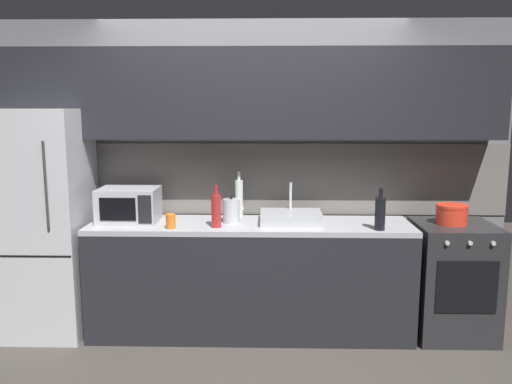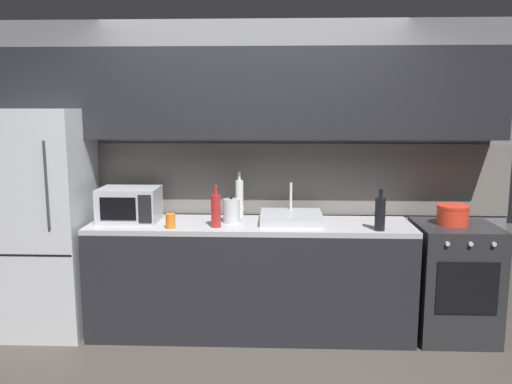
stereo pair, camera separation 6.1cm
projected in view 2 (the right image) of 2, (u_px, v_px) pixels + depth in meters
The scene contains 12 objects.
back_wall at pixel (252, 138), 4.29m from camera, with size 4.26×0.44×2.50m.
counter_run at pixel (250, 278), 4.18m from camera, with size 2.52×0.60×0.90m.
refrigerator at pixel (45, 222), 4.17m from camera, with size 0.68×0.69×1.79m.
oven_range at pixel (453, 281), 4.11m from camera, with size 0.60×0.62×0.90m.
microwave at pixel (130, 205), 4.14m from camera, with size 0.46×0.35×0.27m.
sink_basin at pixel (291, 217), 4.12m from camera, with size 0.48×0.38×0.30m.
kettle at pixel (231, 211), 4.11m from camera, with size 0.17×0.13×0.21m.
wine_bottle_dark at pixel (380, 214), 3.84m from camera, with size 0.08×0.08×0.31m.
wine_bottle_clear at pixel (239, 198), 4.30m from camera, with size 0.07×0.07×0.38m.
wine_bottle_red at pixel (216, 210), 3.94m from camera, with size 0.07×0.07×0.32m.
mug_orange at pixel (171, 221), 3.92m from camera, with size 0.07×0.07×0.11m, color orange.
cooking_pot at pixel (453, 215), 4.03m from camera, with size 0.24×0.24×0.15m.
Camera 2 is at (0.21, -3.11, 1.81)m, focal length 36.71 mm.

